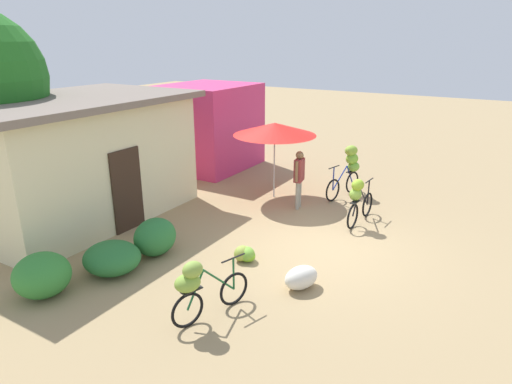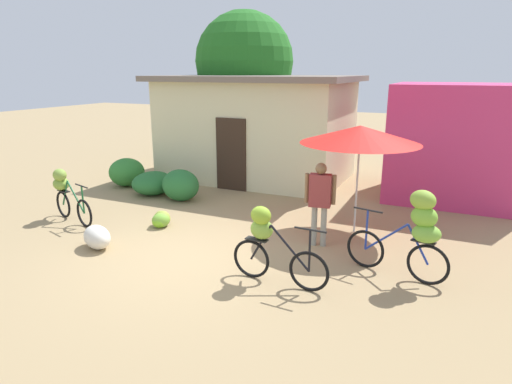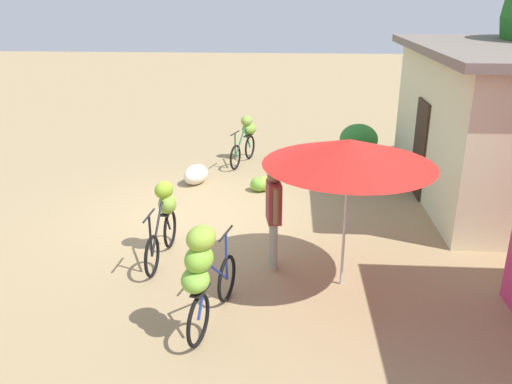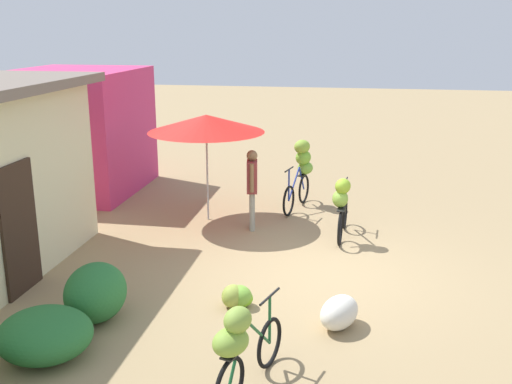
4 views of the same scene
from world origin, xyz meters
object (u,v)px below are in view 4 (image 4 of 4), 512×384
object	(u,v)px
bicycle_near_pile	(342,204)
person_vendor	(252,182)
shop_pink	(79,131)
banana_pile_on_ground	(238,297)
bicycle_leftmost	(240,344)
produce_sack	(339,312)
market_umbrella	(206,123)
bicycle_center_loaded	(302,167)

from	to	relation	value
bicycle_near_pile	person_vendor	size ratio (longest dim) A/B	1.01
shop_pink	bicycle_near_pile	size ratio (longest dim) A/B	1.96
banana_pile_on_ground	person_vendor	bearing A→B (deg)	6.66
bicycle_leftmost	produce_sack	distance (m)	2.11
produce_sack	market_umbrella	bearing A→B (deg)	34.40
person_vendor	produce_sack	bearing A→B (deg)	-153.54
bicycle_center_loaded	produce_sack	size ratio (longest dim) A/B	2.37
bicycle_center_loaded	produce_sack	xyz separation A→B (m)	(-5.51, -1.07, -0.67)
market_umbrella	produce_sack	size ratio (longest dim) A/B	3.38
shop_pink	person_vendor	bearing A→B (deg)	-115.53
shop_pink	bicycle_center_loaded	size ratio (longest dim) A/B	1.93
bicycle_leftmost	bicycle_near_pile	bearing A→B (deg)	-9.56
produce_sack	person_vendor	distance (m)	4.25
banana_pile_on_ground	person_vendor	xyz separation A→B (m)	(3.36, 0.39, 0.83)
bicycle_center_loaded	bicycle_leftmost	bearing A→B (deg)	-179.38
bicycle_leftmost	banana_pile_on_ground	bearing A→B (deg)	12.45
market_umbrella	person_vendor	xyz separation A→B (m)	(-0.47, -1.02, -1.04)
bicycle_leftmost	bicycle_center_loaded	size ratio (longest dim) A/B	0.91
market_umbrella	banana_pile_on_ground	bearing A→B (deg)	-159.76
shop_pink	bicycle_center_loaded	bearing A→B (deg)	-94.73
bicycle_leftmost	produce_sack	world-z (taller)	bicycle_leftmost
market_umbrella	bicycle_leftmost	xyz separation A→B (m)	(-6.02, -1.90, -1.35)
bicycle_near_pile	person_vendor	xyz separation A→B (m)	(0.28, 1.76, 0.28)
shop_pink	banana_pile_on_ground	world-z (taller)	shop_pink
market_umbrella	bicycle_center_loaded	distance (m)	2.51
market_umbrella	produce_sack	distance (m)	5.41
market_umbrella	bicycle_center_loaded	bearing A→B (deg)	-54.34
bicycle_leftmost	banana_pile_on_ground	size ratio (longest dim) A/B	2.89
market_umbrella	person_vendor	size ratio (longest dim) A/B	1.47
market_umbrella	bicycle_near_pile	xyz separation A→B (m)	(-0.75, -2.78, -1.33)
shop_pink	bicycle_leftmost	xyz separation A→B (m)	(-7.77, -5.53, -0.79)
bicycle_center_loaded	person_vendor	size ratio (longest dim) A/B	1.03
bicycle_near_pile	bicycle_center_loaded	xyz separation A→B (m)	(2.06, 0.97, 0.19)
shop_pink	bicycle_near_pile	xyz separation A→B (m)	(-2.51, -6.42, -0.76)
bicycle_leftmost	banana_pile_on_ground	distance (m)	2.30
produce_sack	person_vendor	xyz separation A→B (m)	(3.74, 1.86, 0.76)
person_vendor	shop_pink	bearing A→B (deg)	64.47
shop_pink	bicycle_leftmost	distance (m)	9.57
bicycle_leftmost	market_umbrella	bearing A→B (deg)	17.49
market_umbrella	person_vendor	world-z (taller)	market_umbrella
bicycle_near_pile	bicycle_center_loaded	bearing A→B (deg)	25.16
bicycle_center_loaded	person_vendor	world-z (taller)	person_vendor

